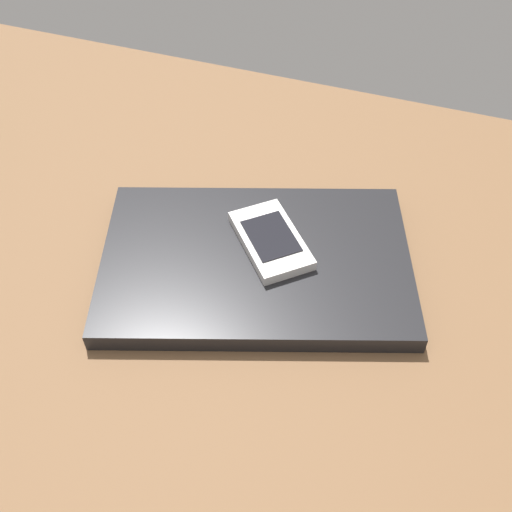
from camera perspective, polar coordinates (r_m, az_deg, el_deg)
name	(u,v)px	position (r cm, az deg, el deg)	size (l,w,h in cm)	color
desk_surface	(240,298)	(66.20, -1.43, -3.83)	(120.00, 80.00, 3.00)	brown
laptop_closed	(256,262)	(66.03, 0.00, -0.56)	(32.43, 21.22, 2.08)	black
cell_phone_on_laptop	(271,240)	(65.95, 1.37, 1.47)	(11.16, 11.57, 1.31)	silver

